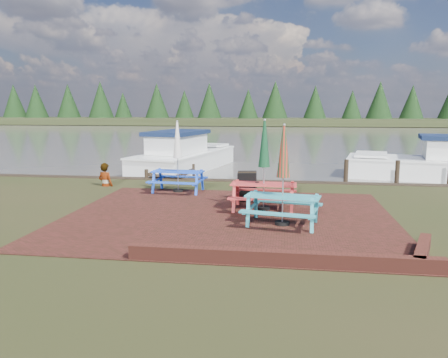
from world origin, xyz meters
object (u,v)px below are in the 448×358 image
boat_near (445,165)px  person (105,163)px  boat_jetty (184,157)px  chalkboard (247,186)px  picnic_table_red (264,179)px  picnic_table_teal (283,191)px  jetty (187,164)px  picnic_table_blue (178,168)px

boat_near → person: 14.68m
boat_jetty → person: size_ratio=4.61×
chalkboard → boat_jetty: size_ratio=0.12×
chalkboard → person: size_ratio=0.55×
picnic_table_red → person: picnic_table_red is taller
boat_jetty → boat_near: bearing=6.4°
chalkboard → person: (-5.65, 2.04, 0.38)m
picnic_table_teal → boat_jetty: size_ratio=0.32×
boat_near → person: boat_near is taller
jetty → boat_jetty: 0.46m
boat_jetty → boat_near: (12.21, -1.21, -0.02)m
boat_jetty → picnic_table_teal: bearing=-52.3°
chalkboard → picnic_table_teal: bearing=-77.0°
picnic_table_teal → chalkboard: (-1.16, 2.73, -0.40)m
picnic_table_red → boat_near: 10.98m
picnic_table_blue → boat_jetty: bearing=105.4°
picnic_table_blue → person: picnic_table_blue is taller
boat_jetty → boat_near: boat_jetty is taller
jetty → boat_near: 12.19m
picnic_table_blue → boat_near: picnic_table_blue is taller
picnic_table_teal → chalkboard: bearing=123.6°
chalkboard → boat_near: size_ratio=0.12×
chalkboard → jetty: chalkboard is taller
picnic_table_red → picnic_table_blue: size_ratio=1.05×
picnic_table_blue → person: bearing=169.1°
boat_jetty → chalkboard: bearing=-51.4°
jetty → picnic_table_red: bearing=-64.6°
picnic_table_blue → boat_near: bearing=30.8°
chalkboard → person: person is taller
picnic_table_teal → boat_near: (7.10, 9.46, -0.46)m
picnic_table_blue → jetty: 7.13m
chalkboard → boat_jetty: boat_jetty is taller
picnic_table_teal → picnic_table_blue: 5.44m
chalkboard → boat_near: 10.65m
picnic_table_teal → picnic_table_blue: picnic_table_teal is taller
picnic_table_blue → picnic_table_teal: bearing=-42.8°
picnic_table_blue → boat_near: size_ratio=0.30×
boat_jetty → person: bearing=-94.0°
person → boat_jetty: bearing=-88.2°
boat_near → person: (-13.91, -4.69, 0.44)m
picnic_table_red → chalkboard: picnic_table_red is taller
picnic_table_blue → boat_jetty: size_ratio=0.31×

